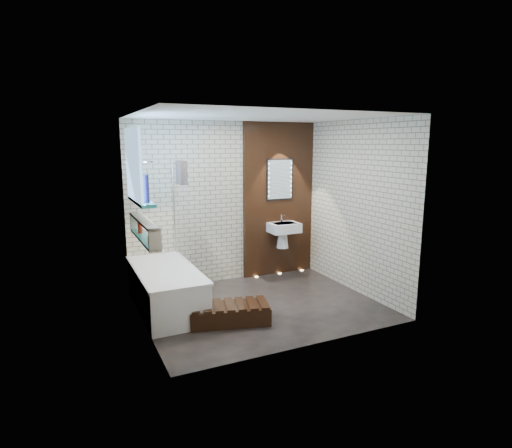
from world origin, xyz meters
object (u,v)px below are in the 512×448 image
walnut_step (230,314)px  washbasin (284,231)px  led_mirror (280,179)px  bath_screen (180,211)px  bathtub (166,289)px

walnut_step → washbasin: bearing=42.3°
led_mirror → walnut_step: (-1.55, -1.57, -1.54)m
washbasin → walnut_step: size_ratio=0.58×
washbasin → led_mirror: size_ratio=0.83×
led_mirror → walnut_step: bearing=-134.7°
walnut_step → bath_screen: bearing=102.4°
walnut_step → bathtub: bearing=128.5°
bathtub → washbasin: washbasin is taller
bath_screen → led_mirror: size_ratio=2.00×
led_mirror → walnut_step: led_mirror is taller
washbasin → bathtub: bearing=-164.0°
bathtub → walnut_step: bearing=-51.5°
bath_screen → washbasin: size_ratio=2.41×
bathtub → led_mirror: (2.17, 0.78, 1.36)m
bathtub → bath_screen: size_ratio=1.24×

